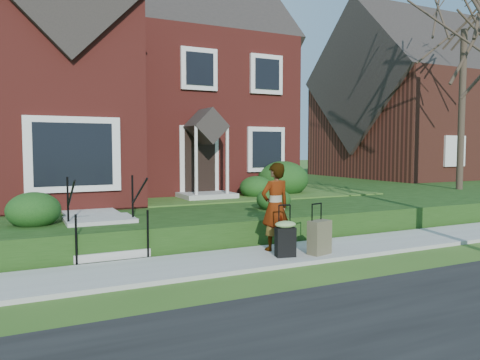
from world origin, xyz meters
TOP-DOWN VIEW (x-y plane):
  - ground at (0.00, 0.00)m, footprint 120.00×120.00m
  - sidewalk at (0.00, 0.00)m, footprint 60.00×1.60m
  - terrace at (4.00, 10.90)m, footprint 44.00×20.00m
  - walkway at (-2.50, 5.00)m, footprint 1.20×6.00m
  - main_house at (-0.21, 9.61)m, footprint 10.40×10.20m
  - neighbour_house at (16.00, 11.00)m, footprint 9.40×8.00m
  - front_steps at (-2.50, 1.84)m, footprint 1.40×2.02m
  - foundation_shrubs at (0.97, 5.05)m, footprint 9.93×4.75m
  - woman at (0.63, 0.29)m, footprint 0.68×0.47m
  - suitcase_black at (0.51, -0.30)m, footprint 0.47×0.42m
  - suitcase_olive at (1.23, -0.41)m, footprint 0.51×0.37m
  - tree_gap at (10.93, 4.20)m, footprint 6.45×6.45m

SIDE VIEW (x-z plane):
  - ground at x=0.00m, z-range 0.00..0.00m
  - sidewalk at x=0.00m, z-range 0.00..0.08m
  - terrace at x=4.00m, z-range 0.00..0.60m
  - suitcase_olive at x=1.23m, z-range -0.08..0.91m
  - suitcase_black at x=0.51m, z-range -0.03..0.97m
  - front_steps at x=-2.50m, z-range -0.28..1.22m
  - walkway at x=-2.50m, z-range 0.60..0.66m
  - woman at x=0.63m, z-range 0.08..1.86m
  - foundation_shrubs at x=0.97m, z-range 0.48..1.71m
  - neighbour_house at x=16.00m, z-range 0.65..9.85m
  - main_house at x=-0.21m, z-range 0.56..9.96m
  - tree_gap at x=10.93m, z-range 2.44..11.64m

